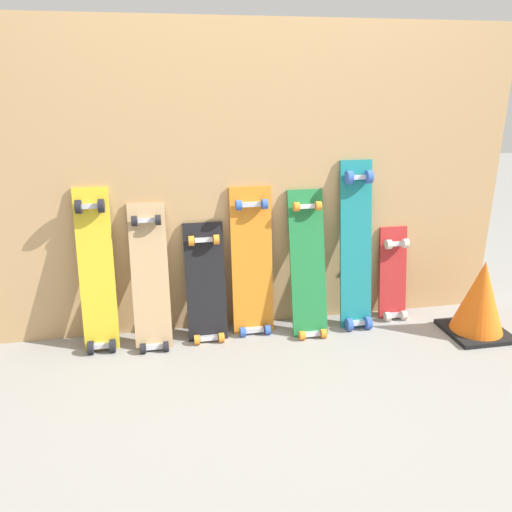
# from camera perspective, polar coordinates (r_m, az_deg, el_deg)

# --- Properties ---
(ground_plane) EXTENTS (12.00, 12.00, 0.00)m
(ground_plane) POSITION_cam_1_polar(r_m,az_deg,el_deg) (2.87, -0.26, -7.85)
(ground_plane) COLOR gray
(plywood_wall_panel) EXTENTS (2.82, 0.04, 1.59)m
(plywood_wall_panel) POSITION_cam_1_polar(r_m,az_deg,el_deg) (2.68, -0.57, 8.14)
(plywood_wall_panel) COLOR tan
(plywood_wall_panel) RESTS_ON ground
(skateboard_yellow) EXTENTS (0.17, 0.23, 0.87)m
(skateboard_yellow) POSITION_cam_1_polar(r_m,az_deg,el_deg) (2.66, -17.38, -2.23)
(skateboard_yellow) COLOR gold
(skateboard_yellow) RESTS_ON ground
(skateboard_natural) EXTENTS (0.19, 0.26, 0.80)m
(skateboard_natural) POSITION_cam_1_polar(r_m,az_deg,el_deg) (2.64, -11.71, -3.06)
(skateboard_natural) COLOR tan
(skateboard_natural) RESTS_ON ground
(skateboard_black) EXTENTS (0.21, 0.22, 0.68)m
(skateboard_black) POSITION_cam_1_polar(r_m,az_deg,el_deg) (2.69, -5.61, -3.68)
(skateboard_black) COLOR black
(skateboard_black) RESTS_ON ground
(skateboard_orange) EXTENTS (0.22, 0.18, 0.85)m
(skateboard_orange) POSITION_cam_1_polar(r_m,az_deg,el_deg) (2.71, -0.43, -1.33)
(skateboard_orange) COLOR orange
(skateboard_orange) RESTS_ON ground
(skateboard_green) EXTENTS (0.19, 0.28, 0.83)m
(skateboard_green) POSITION_cam_1_polar(r_m,az_deg,el_deg) (2.73, 5.84, -1.61)
(skateboard_green) COLOR #1E7238
(skateboard_green) RESTS_ON ground
(skateboard_teal) EXTENTS (0.18, 0.23, 0.97)m
(skateboard_teal) POSITION_cam_1_polar(r_m,az_deg,el_deg) (2.82, 11.15, 0.52)
(skateboard_teal) COLOR #197A7F
(skateboard_teal) RESTS_ON ground
(skateboard_red) EXTENTS (0.16, 0.16, 0.59)m
(skateboard_red) POSITION_cam_1_polar(r_m,az_deg,el_deg) (3.01, 15.12, -2.51)
(skateboard_red) COLOR #B22626
(skateboard_red) RESTS_ON ground
(traffic_cone) EXTENTS (0.32, 0.32, 0.42)m
(traffic_cone) POSITION_cam_1_polar(r_m,az_deg,el_deg) (2.96, 23.79, -4.40)
(traffic_cone) COLOR black
(traffic_cone) RESTS_ON ground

